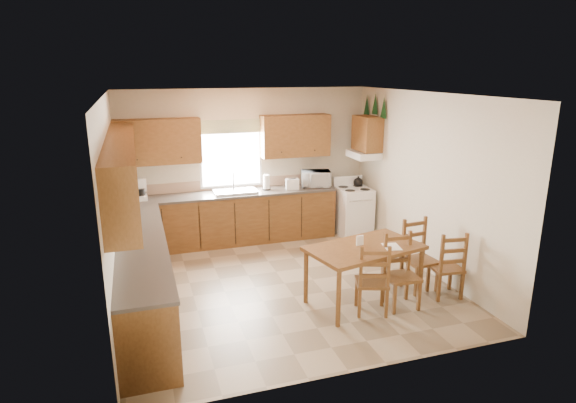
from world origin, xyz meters
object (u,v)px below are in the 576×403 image
object	(u,v)px
microwave	(316,179)
dining_table	(363,274)
chair_far_left	(402,272)
chair_far_right	(420,256)
stove	(353,212)
chair_near_left	(372,278)
chair_near_right	(446,263)

from	to	relation	value
microwave	dining_table	size ratio (longest dim) A/B	0.33
chair_far_left	chair_far_right	size ratio (longest dim) A/B	0.97
stove	dining_table	size ratio (longest dim) A/B	0.59
stove	microwave	world-z (taller)	microwave
chair_near_left	chair_far_right	distance (m)	1.03
chair_near_right	chair_far_right	world-z (taller)	chair_far_right
microwave	chair_far_right	bearing A→B (deg)	-65.49
chair_far_left	dining_table	bearing A→B (deg)	148.34
dining_table	chair_near_left	distance (m)	0.30
stove	chair_near_left	world-z (taller)	chair_near_left
stove	chair_far_left	distance (m)	2.89
chair_near_left	chair_far_right	size ratio (longest dim) A/B	0.95
dining_table	chair_near_right	distance (m)	1.17
stove	microwave	bearing A→B (deg)	158.07
stove	chair_far_right	distance (m)	2.44
chair_far_right	chair_near_right	bearing A→B (deg)	-56.82
stove	chair_near_right	world-z (taller)	chair_near_right
dining_table	chair_near_left	world-z (taller)	chair_near_left
chair_near_left	chair_near_right	bearing A→B (deg)	-156.15
dining_table	chair_far_left	distance (m)	0.50
stove	chair_near_right	size ratio (longest dim) A/B	0.93
chair_near_right	chair_far_left	size ratio (longest dim) A/B	0.97
microwave	dining_table	bearing A→B (deg)	-84.67
dining_table	stove	bearing A→B (deg)	54.67
dining_table	chair_far_right	xyz separation A→B (m)	(0.93, 0.10, 0.11)
chair_near_right	chair_far_right	size ratio (longest dim) A/B	0.94
chair_near_right	chair_far_right	xyz separation A→B (m)	(-0.23, 0.28, 0.03)
chair_near_right	chair_far_left	distance (m)	0.75
microwave	chair_near_left	distance (m)	3.17
microwave	dining_table	world-z (taller)	microwave
chair_near_left	chair_near_right	world-z (taller)	chair_near_left
dining_table	chair_near_left	xyz separation A→B (m)	(-0.03, -0.29, 0.08)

